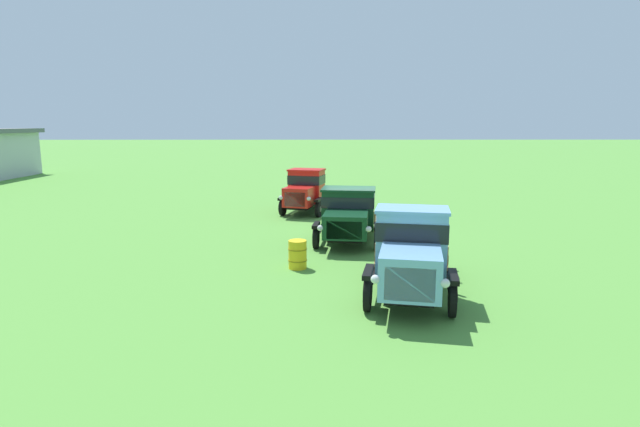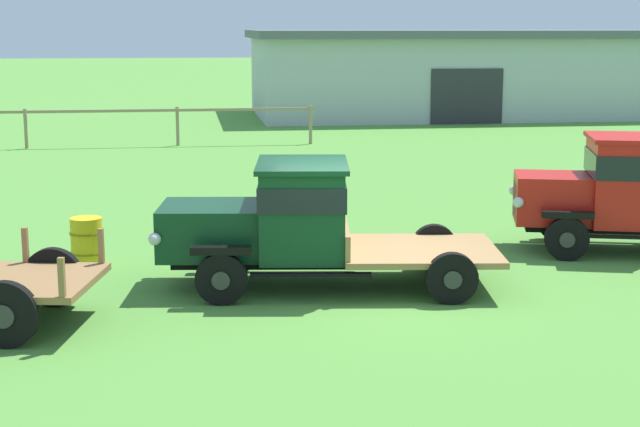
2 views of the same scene
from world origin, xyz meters
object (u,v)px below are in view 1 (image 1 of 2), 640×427
Objects in this scene: vintage_truck_second_in_line at (348,214)px; vintage_truck_midrow_center at (306,190)px; oil_drum_beside_row at (298,254)px; vintage_truck_foreground_near at (411,254)px.

vintage_truck_midrow_center is at bearing 15.25° from vintage_truck_second_in_line.
vintage_truck_midrow_center reaches higher than vintage_truck_second_in_line.
vintage_truck_second_in_line is at bearing -27.29° from oil_drum_beside_row.
vintage_truck_second_in_line reaches higher than oil_drum_beside_row.
vintage_truck_second_in_line is 1.11× the size of vintage_truck_midrow_center.
vintage_truck_foreground_near is 0.98× the size of vintage_truck_second_in_line.
vintage_truck_midrow_center reaches higher than oil_drum_beside_row.
vintage_truck_foreground_near reaches higher than oil_drum_beside_row.
oil_drum_beside_row is (2.85, 2.97, -0.78)m from vintage_truck_foreground_near.
vintage_truck_midrow_center is (12.62, 2.90, -0.08)m from vintage_truck_foreground_near.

